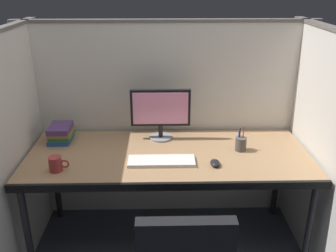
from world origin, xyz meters
TOP-DOWN VIEW (x-y plane):
  - cubicle_partition_rear at (0.00, 0.74)m, footprint 2.21×0.06m
  - cubicle_partition_left at (-0.99, 0.20)m, footprint 0.06×1.41m
  - cubicle_partition_right at (0.99, 0.20)m, footprint 0.06×1.41m
  - desk at (0.00, 0.29)m, footprint 1.90×0.80m
  - monitor_center at (-0.05, 0.55)m, footprint 0.43×0.17m
  - keyboard_main at (-0.05, 0.17)m, footprint 0.43×0.15m
  - computer_mouse at (0.29, 0.12)m, footprint 0.06×0.10m
  - pen_cup at (0.50, 0.34)m, footprint 0.08×0.08m
  - book_stack at (-0.77, 0.52)m, footprint 0.16×0.22m
  - coffee_mug at (-0.69, 0.08)m, footprint 0.13×0.08m

SIDE VIEW (x-z plane):
  - desk at x=0.00m, z-range 0.32..1.06m
  - keyboard_main at x=-0.05m, z-range 0.74..0.76m
  - computer_mouse at x=0.29m, z-range 0.74..0.77m
  - coffee_mug at x=-0.69m, z-range 0.74..0.84m
  - pen_cup at x=0.50m, z-range 0.70..0.87m
  - cubicle_partition_rear at x=0.00m, z-range 0.00..1.58m
  - cubicle_partition_left at x=-0.99m, z-range 0.00..1.58m
  - cubicle_partition_right at x=0.99m, z-range 0.00..1.58m
  - book_stack at x=-0.77m, z-range 0.74..0.86m
  - monitor_center at x=-0.05m, z-range 0.77..1.14m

